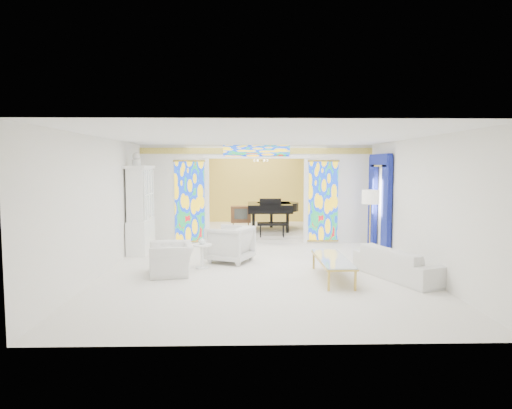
{
  "coord_description": "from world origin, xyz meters",
  "views": [
    {
      "loc": [
        -0.36,
        -11.9,
        2.41
      ],
      "look_at": [
        -0.06,
        0.2,
        1.35
      ],
      "focal_mm": 32.0,
      "sensor_mm": 36.0,
      "label": 1
    }
  ],
  "objects_px": {
    "grand_piano": "(273,208)",
    "armchair_right": "(230,244)",
    "sofa": "(401,263)",
    "coffee_table": "(333,260)",
    "china_cabinet": "(141,210)",
    "tv_console": "(241,214)",
    "armchair_left": "(171,259)"
  },
  "relations": [
    {
      "from": "tv_console",
      "to": "sofa",
      "type": "bearing_deg",
      "value": -62.11
    },
    {
      "from": "china_cabinet",
      "to": "coffee_table",
      "type": "distance_m",
      "value": 5.68
    },
    {
      "from": "armchair_right",
      "to": "sofa",
      "type": "bearing_deg",
      "value": 89.63
    },
    {
      "from": "china_cabinet",
      "to": "sofa",
      "type": "relative_size",
      "value": 1.22
    },
    {
      "from": "sofa",
      "to": "armchair_left",
      "type": "bearing_deg",
      "value": 62.72
    },
    {
      "from": "armchair_right",
      "to": "china_cabinet",
      "type": "bearing_deg",
      "value": -93.92
    },
    {
      "from": "china_cabinet",
      "to": "grand_piano",
      "type": "xyz_separation_m",
      "value": [
        3.83,
        3.05,
        -0.23
      ]
    },
    {
      "from": "china_cabinet",
      "to": "armchair_right",
      "type": "bearing_deg",
      "value": -28.39
    },
    {
      "from": "china_cabinet",
      "to": "tv_console",
      "type": "relative_size",
      "value": 3.42
    },
    {
      "from": "armchair_left",
      "to": "armchair_right",
      "type": "bearing_deg",
      "value": 124.18
    },
    {
      "from": "china_cabinet",
      "to": "armchair_left",
      "type": "xyz_separation_m",
      "value": [
        1.24,
        -2.6,
        -0.83
      ]
    },
    {
      "from": "armchair_left",
      "to": "coffee_table",
      "type": "distance_m",
      "value": 3.5
    },
    {
      "from": "sofa",
      "to": "grand_piano",
      "type": "distance_m",
      "value": 6.55
    },
    {
      "from": "armchair_right",
      "to": "tv_console",
      "type": "xyz_separation_m",
      "value": [
        0.23,
        4.49,
        0.25
      ]
    },
    {
      "from": "grand_piano",
      "to": "tv_console",
      "type": "relative_size",
      "value": 3.49
    },
    {
      "from": "coffee_table",
      "to": "tv_console",
      "type": "distance_m",
      "value": 6.54
    },
    {
      "from": "sofa",
      "to": "coffee_table",
      "type": "relative_size",
      "value": 1.11
    },
    {
      "from": "grand_piano",
      "to": "tv_console",
      "type": "distance_m",
      "value": 1.15
    },
    {
      "from": "coffee_table",
      "to": "armchair_left",
      "type": "bearing_deg",
      "value": 172.05
    },
    {
      "from": "china_cabinet",
      "to": "armchair_right",
      "type": "relative_size",
      "value": 2.74
    },
    {
      "from": "sofa",
      "to": "tv_console",
      "type": "bearing_deg",
      "value": 7.07
    },
    {
      "from": "grand_piano",
      "to": "armchair_right",
      "type": "bearing_deg",
      "value": -106.87
    },
    {
      "from": "sofa",
      "to": "armchair_right",
      "type": "bearing_deg",
      "value": 43.11
    },
    {
      "from": "armchair_right",
      "to": "sofa",
      "type": "distance_m",
      "value": 4.06
    },
    {
      "from": "sofa",
      "to": "tv_console",
      "type": "xyz_separation_m",
      "value": [
        -3.45,
        6.19,
        0.37
      ]
    },
    {
      "from": "armchair_right",
      "to": "tv_console",
      "type": "bearing_deg",
      "value": -158.45
    },
    {
      "from": "armchair_left",
      "to": "sofa",
      "type": "xyz_separation_m",
      "value": [
        4.93,
        -0.45,
        -0.02
      ]
    },
    {
      "from": "coffee_table",
      "to": "grand_piano",
      "type": "distance_m",
      "value": 6.21
    },
    {
      "from": "armchair_right",
      "to": "sofa",
      "type": "relative_size",
      "value": 0.45
    },
    {
      "from": "grand_piano",
      "to": "coffee_table",
      "type": "bearing_deg",
      "value": -81.73
    },
    {
      "from": "tv_console",
      "to": "coffee_table",
      "type": "bearing_deg",
      "value": -73.52
    },
    {
      "from": "sofa",
      "to": "tv_console",
      "type": "relative_size",
      "value": 2.8
    }
  ]
}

